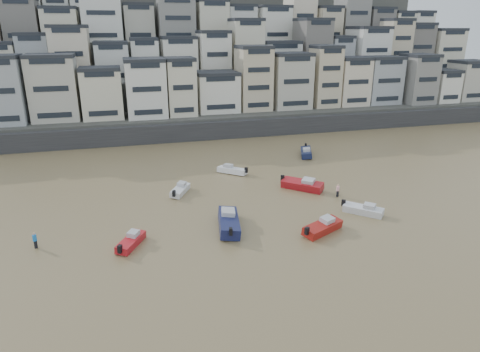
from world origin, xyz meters
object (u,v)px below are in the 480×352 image
object	(u,v)px
boat_c	(229,220)
boat_b	(363,208)
boat_a	(323,226)
person_blue	(35,240)
boat_j	(131,240)
boat_h	(232,169)
boat_f	(180,189)
boat_e	(302,184)
person_pink	(338,190)
boat_i	(306,151)

from	to	relation	value
boat_c	boat_b	distance (m)	16.56
boat_a	person_blue	xyz separation A→B (m)	(-29.70, 4.55, 0.10)
boat_a	boat_b	distance (m)	7.62
boat_a	boat_j	world-z (taller)	boat_a
boat_a	boat_j	bearing A→B (deg)	146.96
boat_h	boat_j	distance (m)	25.23
boat_h	boat_f	distance (m)	10.90
boat_e	boat_j	world-z (taller)	boat_e
boat_f	boat_b	distance (m)	23.89
boat_h	boat_f	xyz separation A→B (m)	(-8.90, -6.30, -0.03)
person_blue	boat_a	bearing A→B (deg)	-8.71
boat_j	boat_b	xyz separation A→B (m)	(27.25, 0.76, 0.06)
boat_j	person_pink	xyz separation A→B (m)	(26.92, 6.60, 0.22)
boat_h	boat_c	world-z (taller)	boat_c
boat_c	boat_i	bearing A→B (deg)	-29.11
boat_a	person_pink	distance (m)	11.19
boat_a	boat_i	world-z (taller)	boat_i
boat_i	boat_h	bearing A→B (deg)	-47.12
person_pink	boat_b	bearing A→B (deg)	-86.78
boat_h	boat_c	xyz separation A→B (m)	(-5.14, -18.36, 0.30)
boat_h	boat_a	xyz separation A→B (m)	(4.50, -22.09, 0.08)
boat_h	person_blue	distance (m)	30.70
boat_a	boat_i	distance (m)	29.78
boat_e	boat_i	xyz separation A→B (m)	(7.28, 15.12, -0.05)
boat_i	boat_j	world-z (taller)	boat_i
boat_f	boat_a	xyz separation A→B (m)	(13.40, -15.79, 0.11)
boat_b	person_blue	bearing A→B (deg)	-136.53
boat_e	boat_a	size ratio (longest dim) A/B	1.12
boat_h	boat_j	size ratio (longest dim) A/B	1.06
boat_a	person_pink	bearing A→B (deg)	27.80
boat_a	person_pink	world-z (taller)	person_pink
boat_i	person_pink	bearing A→B (deg)	10.12
boat_e	person_blue	world-z (taller)	person_blue
boat_i	boat_j	distance (m)	39.91
person_blue	boat_i	bearing A→B (deg)	30.22
boat_e	boat_c	distance (m)	15.64
boat_c	boat_i	size ratio (longest dim) A/B	1.22
boat_f	person_blue	bearing A→B (deg)	152.81
boat_i	person_blue	world-z (taller)	person_blue
boat_e	boat_a	world-z (taller)	boat_e
boat_h	person_blue	world-z (taller)	person_blue
boat_f	boat_c	xyz separation A→B (m)	(3.75, -12.06, 0.33)
boat_f	boat_a	bearing A→B (deg)	-111.46
boat_h	boat_e	bearing A→B (deg)	170.61
boat_h	boat_b	distance (m)	22.06
boat_i	person_pink	world-z (taller)	person_pink
boat_f	boat_a	size ratio (longest dim) A/B	0.85
person_blue	boat_b	bearing A→B (deg)	-2.10
boat_j	boat_b	bearing A→B (deg)	-59.56
boat_e	boat_a	distance (m)	13.16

